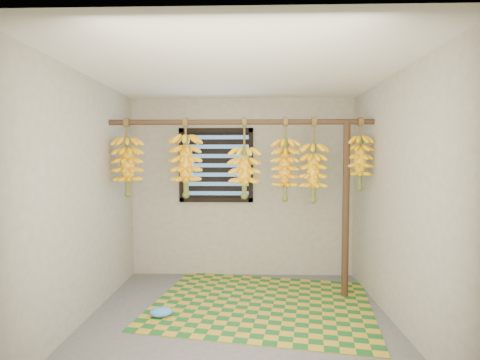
{
  "coord_description": "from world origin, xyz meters",
  "views": [
    {
      "loc": [
        0.12,
        -3.56,
        1.57
      ],
      "look_at": [
        0.0,
        0.55,
        1.35
      ],
      "focal_mm": 28.0,
      "sensor_mm": 36.0,
      "label": 1
    }
  ],
  "objects_px": {
    "banana_bunch_a": "(128,167)",
    "banana_bunch_d": "(285,170)",
    "banana_bunch_b": "(186,166)",
    "banana_bunch_e": "(313,173)",
    "plastic_bag": "(161,312)",
    "banana_bunch_c": "(244,172)",
    "woven_mat": "(262,304)",
    "banana_bunch_f": "(360,163)",
    "support_post": "(346,210)"
  },
  "relations": [
    {
      "from": "support_post",
      "to": "banana_bunch_c",
      "type": "relative_size",
      "value": 2.2
    },
    {
      "from": "banana_bunch_b",
      "to": "woven_mat",
      "type": "bearing_deg",
      "value": -16.57
    },
    {
      "from": "support_post",
      "to": "banana_bunch_b",
      "type": "bearing_deg",
      "value": 180.0
    },
    {
      "from": "banana_bunch_b",
      "to": "support_post",
      "type": "bearing_deg",
      "value": -0.0
    },
    {
      "from": "plastic_bag",
      "to": "banana_bunch_a",
      "type": "xyz_separation_m",
      "value": [
        -0.53,
        0.63,
        1.44
      ]
    },
    {
      "from": "banana_bunch_a",
      "to": "banana_bunch_d",
      "type": "relative_size",
      "value": 0.95
    },
    {
      "from": "woven_mat",
      "to": "banana_bunch_b",
      "type": "xyz_separation_m",
      "value": [
        -0.86,
        0.26,
        1.5
      ]
    },
    {
      "from": "support_post",
      "to": "woven_mat",
      "type": "bearing_deg",
      "value": -165.04
    },
    {
      "from": "banana_bunch_f",
      "to": "banana_bunch_e",
      "type": "bearing_deg",
      "value": 180.0
    },
    {
      "from": "woven_mat",
      "to": "banana_bunch_f",
      "type": "height_order",
      "value": "banana_bunch_f"
    },
    {
      "from": "banana_bunch_c",
      "to": "banana_bunch_d",
      "type": "xyz_separation_m",
      "value": [
        0.46,
        0.0,
        0.03
      ]
    },
    {
      "from": "woven_mat",
      "to": "banana_bunch_e",
      "type": "xyz_separation_m",
      "value": [
        0.59,
        0.26,
        1.42
      ]
    },
    {
      "from": "banana_bunch_a",
      "to": "banana_bunch_b",
      "type": "height_order",
      "value": "same"
    },
    {
      "from": "banana_bunch_a",
      "to": "support_post",
      "type": "bearing_deg",
      "value": 0.0
    },
    {
      "from": "woven_mat",
      "to": "banana_bunch_a",
      "type": "distance_m",
      "value": 2.16
    },
    {
      "from": "support_post",
      "to": "banana_bunch_e",
      "type": "bearing_deg",
      "value": 180.0
    },
    {
      "from": "banana_bunch_e",
      "to": "banana_bunch_c",
      "type": "bearing_deg",
      "value": 180.0
    },
    {
      "from": "banana_bunch_a",
      "to": "banana_bunch_d",
      "type": "distance_m",
      "value": 1.81
    },
    {
      "from": "woven_mat",
      "to": "banana_bunch_a",
      "type": "xyz_separation_m",
      "value": [
        -1.54,
        0.26,
        1.49
      ]
    },
    {
      "from": "banana_bunch_b",
      "to": "banana_bunch_d",
      "type": "bearing_deg",
      "value": -0.0
    },
    {
      "from": "support_post",
      "to": "plastic_bag",
      "type": "xyz_separation_m",
      "value": [
        -1.97,
        -0.63,
        -0.94
      ]
    },
    {
      "from": "plastic_bag",
      "to": "banana_bunch_a",
      "type": "height_order",
      "value": "banana_bunch_a"
    },
    {
      "from": "support_post",
      "to": "plastic_bag",
      "type": "height_order",
      "value": "support_post"
    },
    {
      "from": "banana_bunch_a",
      "to": "banana_bunch_b",
      "type": "bearing_deg",
      "value": 0.0
    },
    {
      "from": "plastic_bag",
      "to": "banana_bunch_b",
      "type": "bearing_deg",
      "value": 76.89
    },
    {
      "from": "plastic_bag",
      "to": "banana_bunch_d",
      "type": "relative_size",
      "value": 0.24
    },
    {
      "from": "plastic_bag",
      "to": "banana_bunch_e",
      "type": "relative_size",
      "value": 0.24
    },
    {
      "from": "banana_bunch_a",
      "to": "banana_bunch_e",
      "type": "relative_size",
      "value": 0.93
    },
    {
      "from": "woven_mat",
      "to": "plastic_bag",
      "type": "bearing_deg",
      "value": -159.52
    },
    {
      "from": "banana_bunch_b",
      "to": "banana_bunch_e",
      "type": "relative_size",
      "value": 0.94
    },
    {
      "from": "plastic_bag",
      "to": "banana_bunch_c",
      "type": "distance_m",
      "value": 1.72
    },
    {
      "from": "banana_bunch_b",
      "to": "plastic_bag",
      "type": "bearing_deg",
      "value": -103.11
    },
    {
      "from": "banana_bunch_d",
      "to": "banana_bunch_f",
      "type": "bearing_deg",
      "value": -0.0
    },
    {
      "from": "banana_bunch_d",
      "to": "banana_bunch_e",
      "type": "bearing_deg",
      "value": 0.0
    },
    {
      "from": "banana_bunch_f",
      "to": "support_post",
      "type": "bearing_deg",
      "value": 180.0
    },
    {
      "from": "plastic_bag",
      "to": "banana_bunch_e",
      "type": "xyz_separation_m",
      "value": [
        1.6,
        0.63,
        1.37
      ]
    },
    {
      "from": "banana_bunch_b",
      "to": "banana_bunch_d",
      "type": "xyz_separation_m",
      "value": [
        1.13,
        -0.0,
        -0.04
      ]
    },
    {
      "from": "plastic_bag",
      "to": "banana_bunch_f",
      "type": "relative_size",
      "value": 0.28
    },
    {
      "from": "banana_bunch_e",
      "to": "banana_bunch_a",
      "type": "bearing_deg",
      "value": 180.0
    },
    {
      "from": "woven_mat",
      "to": "plastic_bag",
      "type": "distance_m",
      "value": 1.08
    },
    {
      "from": "support_post",
      "to": "banana_bunch_e",
      "type": "xyz_separation_m",
      "value": [
        -0.37,
        0.0,
        0.43
      ]
    },
    {
      "from": "banana_bunch_c",
      "to": "banana_bunch_e",
      "type": "bearing_deg",
      "value": 0.0
    },
    {
      "from": "banana_bunch_b",
      "to": "banana_bunch_d",
      "type": "relative_size",
      "value": 0.95
    },
    {
      "from": "plastic_bag",
      "to": "banana_bunch_e",
      "type": "bearing_deg",
      "value": 21.63
    },
    {
      "from": "support_post",
      "to": "plastic_bag",
      "type": "bearing_deg",
      "value": -162.16
    },
    {
      "from": "support_post",
      "to": "banana_bunch_b",
      "type": "height_order",
      "value": "banana_bunch_b"
    },
    {
      "from": "banana_bunch_f",
      "to": "banana_bunch_c",
      "type": "bearing_deg",
      "value": 180.0
    },
    {
      "from": "woven_mat",
      "to": "banana_bunch_c",
      "type": "bearing_deg",
      "value": 127.05
    },
    {
      "from": "support_post",
      "to": "banana_bunch_b",
      "type": "relative_size",
      "value": 2.23
    },
    {
      "from": "banana_bunch_d",
      "to": "woven_mat",
      "type": "bearing_deg",
      "value": -136.45
    }
  ]
}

